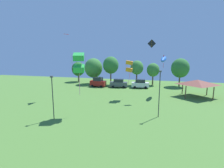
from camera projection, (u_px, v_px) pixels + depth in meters
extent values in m
cube|color=green|center=(79.00, 57.00, 24.55)|extent=(1.95, 2.06, 1.21)
cube|color=green|center=(79.00, 68.00, 24.83)|extent=(1.95, 2.06, 1.21)
cylinder|color=#E54C93|center=(72.00, 63.00, 24.19)|extent=(0.02, 0.02, 2.45)
cylinder|color=#E54C93|center=(81.00, 63.00, 23.85)|extent=(0.02, 0.02, 2.45)
cylinder|color=#E54C93|center=(76.00, 62.00, 25.53)|extent=(0.02, 0.02, 2.45)
cylinder|color=#E54C93|center=(85.00, 62.00, 25.19)|extent=(0.02, 0.02, 2.45)
cylinder|color=#E54C93|center=(80.00, 83.00, 25.21)|extent=(0.22, 0.50, 3.28)
pyramid|color=red|center=(63.00, 37.00, 34.49)|extent=(1.07, 1.50, 0.12)
ellipsoid|color=blue|center=(164.00, 59.00, 36.33)|extent=(1.70, 4.45, 1.55)
cube|color=red|center=(164.00, 58.00, 36.29)|extent=(0.17, 0.24, 1.19)
cylinder|color=red|center=(163.00, 66.00, 36.57)|extent=(0.08, 0.20, 1.06)
cube|color=orange|center=(129.00, 63.00, 33.91)|extent=(1.47, 1.38, 0.89)
cube|color=orange|center=(129.00, 70.00, 34.15)|extent=(1.47, 1.38, 0.89)
cylinder|color=#E54C93|center=(126.00, 66.00, 33.61)|extent=(0.02, 0.02, 2.07)
cylinder|color=#E54C93|center=(132.00, 67.00, 33.32)|extent=(0.02, 0.02, 2.07)
cylinder|color=#E54C93|center=(127.00, 66.00, 34.75)|extent=(0.02, 0.02, 2.07)
cylinder|color=#E54C93|center=(133.00, 66.00, 34.46)|extent=(0.02, 0.02, 2.07)
cylinder|color=#E54C93|center=(129.00, 79.00, 34.47)|extent=(0.44, 0.09, 2.77)
cube|color=black|center=(152.00, 44.00, 32.78)|extent=(1.57, 0.12, 1.57)
cylinder|color=orange|center=(152.00, 44.00, 32.76)|extent=(0.03, 0.03, 1.42)
cube|color=maroon|center=(98.00, 83.00, 47.02)|extent=(4.32, 2.16, 1.34)
cube|color=#1E232D|center=(98.00, 79.00, 46.82)|extent=(2.44, 1.83, 0.94)
cylinder|color=black|center=(101.00, 86.00, 45.90)|extent=(0.66, 0.29, 0.64)
cylinder|color=black|center=(104.00, 85.00, 47.50)|extent=(0.66, 0.29, 0.64)
cylinder|color=black|center=(92.00, 86.00, 46.77)|extent=(0.66, 0.29, 0.64)
cylinder|color=black|center=(95.00, 85.00, 48.38)|extent=(0.66, 0.29, 0.64)
cube|color=#4C5156|center=(119.00, 84.00, 46.21)|extent=(4.60, 2.01, 1.14)
cube|color=#1E232D|center=(119.00, 80.00, 46.05)|extent=(2.57, 1.75, 0.80)
cylinder|color=black|center=(124.00, 87.00, 45.22)|extent=(0.65, 0.26, 0.64)
cylinder|color=black|center=(124.00, 86.00, 46.90)|extent=(0.65, 0.26, 0.64)
cylinder|color=black|center=(113.00, 87.00, 45.73)|extent=(0.65, 0.26, 0.64)
cylinder|color=black|center=(114.00, 85.00, 47.41)|extent=(0.65, 0.26, 0.64)
cube|color=silver|center=(140.00, 85.00, 45.39)|extent=(4.62, 2.40, 1.14)
cube|color=#1E232D|center=(140.00, 81.00, 45.22)|extent=(2.62, 2.00, 0.80)
cylinder|color=black|center=(146.00, 88.00, 44.41)|extent=(0.66, 0.30, 0.64)
cylinder|color=black|center=(145.00, 86.00, 46.24)|extent=(0.66, 0.30, 0.64)
cylinder|color=black|center=(135.00, 87.00, 44.75)|extent=(0.66, 0.30, 0.64)
cylinder|color=black|center=(135.00, 86.00, 46.57)|extent=(0.66, 0.30, 0.64)
cylinder|color=brown|center=(186.00, 92.00, 34.67)|extent=(0.20, 0.20, 2.60)
cylinder|color=brown|center=(213.00, 94.00, 33.47)|extent=(0.20, 0.20, 2.60)
cylinder|color=brown|center=(182.00, 88.00, 38.88)|extent=(0.20, 0.20, 2.60)
cylinder|color=brown|center=(207.00, 89.00, 37.68)|extent=(0.20, 0.20, 2.60)
pyramid|color=brown|center=(198.00, 82.00, 35.86)|extent=(6.46, 5.71, 1.00)
cylinder|color=#2D2D33|center=(159.00, 95.00, 24.41)|extent=(0.12, 0.12, 6.40)
cube|color=#4C4C51|center=(160.00, 71.00, 23.83)|extent=(0.36, 0.20, 0.24)
cylinder|color=#2D2D33|center=(53.00, 99.00, 23.61)|extent=(0.12, 0.12, 5.78)
cube|color=#4C4C51|center=(52.00, 77.00, 23.08)|extent=(0.36, 0.20, 0.24)
cylinder|color=brown|center=(78.00, 78.00, 55.66)|extent=(0.36, 0.36, 2.52)
ellipsoid|color=#286628|center=(78.00, 69.00, 55.17)|extent=(4.02, 4.02, 4.42)
cylinder|color=brown|center=(94.00, 79.00, 51.70)|extent=(0.36, 0.36, 2.73)
ellipsoid|color=#3D7F38|center=(93.00, 68.00, 51.13)|extent=(5.17, 5.17, 5.69)
cylinder|color=brown|center=(111.00, 78.00, 50.12)|extent=(0.36, 0.36, 3.95)
ellipsoid|color=#337533|center=(111.00, 65.00, 49.49)|extent=(4.42, 4.42, 4.86)
cylinder|color=brown|center=(137.00, 79.00, 49.65)|extent=(0.36, 0.36, 3.60)
ellipsoid|color=#3D7F38|center=(137.00, 68.00, 49.10)|extent=(3.61, 3.61, 3.97)
cylinder|color=brown|center=(153.00, 80.00, 49.59)|extent=(0.36, 0.36, 3.01)
ellipsoid|color=#3D7F38|center=(153.00, 70.00, 49.10)|extent=(3.48, 3.48, 3.83)
cylinder|color=brown|center=(179.00, 80.00, 47.59)|extent=(0.36, 0.36, 3.22)
ellipsoid|color=#337533|center=(180.00, 68.00, 47.00)|extent=(4.74, 4.74, 5.21)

